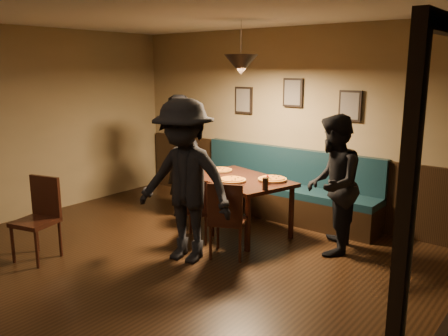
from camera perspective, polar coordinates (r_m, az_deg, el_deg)
name	(u,v)px	position (r m, az deg, el deg)	size (l,w,h in m)	color
floor	(110,296)	(4.87, -13.95, -15.13)	(7.00, 7.00, 0.00)	black
wall_back	(293,123)	(7.05, 8.53, 5.56)	(6.00, 6.00, 0.00)	#8C704F
wainscot	(290,181)	(7.18, 8.18, -1.61)	(5.88, 0.06, 1.00)	black
booth_bench	(281,184)	(6.96, 7.06, -2.03)	(3.00, 0.60, 1.00)	#0F232D
picture_left	(244,100)	(7.49, 2.45, 8.37)	(0.32, 0.04, 0.42)	black
picture_center	(293,93)	(6.99, 8.52, 9.20)	(0.32, 0.04, 0.42)	black
picture_right	(350,106)	(6.59, 15.32, 7.42)	(0.32, 0.04, 0.42)	black
pendant_lamp	(241,65)	(6.06, 2.10, 12.65)	(0.44, 0.44, 0.25)	black
dining_table	(240,205)	(6.34, 1.97, -4.56)	(1.40, 0.90, 0.75)	black
chair_near_left	(198,208)	(6.02, -3.29, -5.01)	(0.37, 0.37, 0.85)	black
chair_near_right	(229,218)	(5.50, 0.57, -6.23)	(0.41, 0.41, 0.93)	black
diner_left	(183,155)	(7.02, -5.03, 1.58)	(0.66, 0.44, 1.82)	black
diner_right	(333,185)	(5.67, 13.26, -2.02)	(0.82, 0.64, 1.68)	black
diner_front	(185,181)	(5.28, -4.89, -1.67)	(1.22, 0.70, 1.88)	black
pizza_a	(221,170)	(6.64, -0.42, -0.25)	(0.33, 0.33, 0.04)	orange
pizza_b	(232,180)	(6.05, 0.99, -1.49)	(0.37, 0.37, 0.04)	orange
pizza_c	(272,179)	(6.12, 5.99, -1.38)	(0.38, 0.38, 0.04)	#CC5C26
soda_glass	(265,184)	(5.65, 5.12, -1.96)	(0.07, 0.07, 0.15)	black
tabasco_bottle	(268,179)	(5.92, 5.40, -1.39)	(0.03, 0.03, 0.13)	#9F1A05
napkin_a	(215,169)	(6.77, -1.15, -0.14)	(0.16, 0.16, 0.01)	#217E35
napkin_b	(192,176)	(6.38, -3.96, -0.96)	(0.15, 0.15, 0.01)	#227F27
cutlery_set	(222,182)	(6.00, -0.24, -1.78)	(0.02, 0.21, 0.00)	silver
cafe_chair_far	(35,220)	(5.81, -22.32, -5.97)	(0.43, 0.43, 0.97)	#33130E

